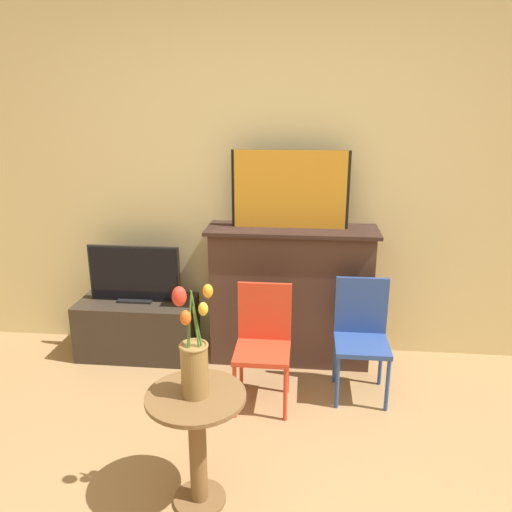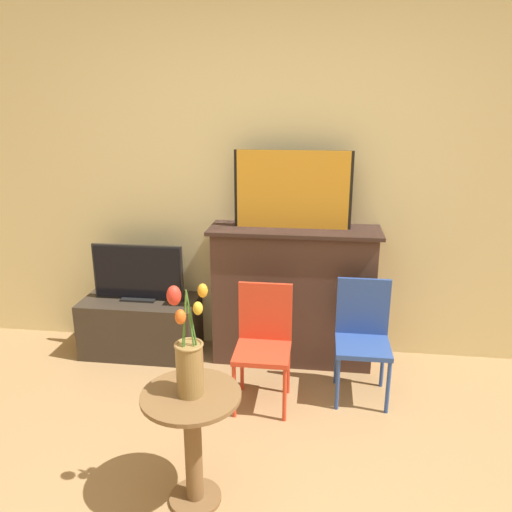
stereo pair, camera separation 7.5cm
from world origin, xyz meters
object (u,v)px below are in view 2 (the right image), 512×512
object	(u,v)px
painting	(293,190)
tv_monitor	(138,274)
vase_tulips	(189,358)
chair_blue	(363,332)
chair_red	(264,338)

from	to	relation	value
painting	tv_monitor	bearing A→B (deg)	-177.05
painting	vase_tulips	distance (m)	1.57
chair_blue	vase_tulips	size ratio (longest dim) A/B	1.44
tv_monitor	vase_tulips	xyz separation A→B (m)	(0.75, -1.39, 0.13)
vase_tulips	chair_red	bearing A→B (deg)	75.99
chair_blue	vase_tulips	bearing A→B (deg)	-128.35
painting	chair_blue	size ratio (longest dim) A/B	1.06
chair_red	chair_blue	size ratio (longest dim) A/B	1.00
chair_red	chair_blue	distance (m)	0.62
chair_red	painting	bearing A→B (deg)	77.55
chair_blue	vase_tulips	distance (m)	1.37
tv_monitor	vase_tulips	world-z (taller)	vase_tulips
painting	chair_red	world-z (taller)	painting
tv_monitor	painting	bearing A→B (deg)	2.95
vase_tulips	painting	bearing A→B (deg)	76.60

